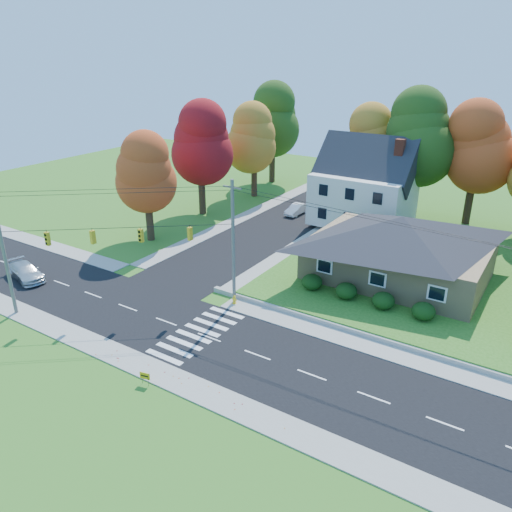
{
  "coord_description": "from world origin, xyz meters",
  "views": [
    {
      "loc": [
        18.95,
        -23.39,
        18.72
      ],
      "look_at": [
        -1.26,
        8.0,
        3.09
      ],
      "focal_mm": 35.0,
      "sensor_mm": 36.0,
      "label": 1
    }
  ],
  "objects_px": {
    "silver_sedan": "(25,272)",
    "fire_hydrant": "(234,300)",
    "ranch_house": "(400,246)",
    "white_car": "(297,209)"
  },
  "relations": [
    {
      "from": "silver_sedan",
      "to": "fire_hydrant",
      "type": "height_order",
      "value": "silver_sedan"
    },
    {
      "from": "silver_sedan",
      "to": "white_car",
      "type": "xyz_separation_m",
      "value": [
        11.08,
        28.97,
        -0.06
      ]
    },
    {
      "from": "ranch_house",
      "to": "fire_hydrant",
      "type": "xyz_separation_m",
      "value": [
        -9.34,
        -11.01,
        -2.9
      ]
    },
    {
      "from": "silver_sedan",
      "to": "white_car",
      "type": "bearing_deg",
      "value": -7.75
    },
    {
      "from": "fire_hydrant",
      "to": "ranch_house",
      "type": "bearing_deg",
      "value": 49.68
    },
    {
      "from": "ranch_house",
      "to": "silver_sedan",
      "type": "height_order",
      "value": "ranch_house"
    },
    {
      "from": "silver_sedan",
      "to": "fire_hydrant",
      "type": "distance_m",
      "value": 18.96
    },
    {
      "from": "silver_sedan",
      "to": "white_car",
      "type": "height_order",
      "value": "silver_sedan"
    },
    {
      "from": "silver_sedan",
      "to": "fire_hydrant",
      "type": "relative_size",
      "value": 6.16
    },
    {
      "from": "ranch_house",
      "to": "white_car",
      "type": "relative_size",
      "value": 3.87
    }
  ]
}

